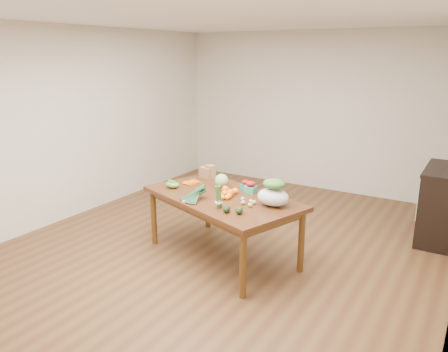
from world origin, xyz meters
The scene contains 26 objects.
floor centered at (0.00, 0.00, 0.00)m, with size 6.00×6.00×0.00m, color brown.
ceiling centered at (0.00, 0.00, 2.70)m, with size 5.00×6.00×0.02m, color white.
room_walls centered at (0.00, 0.00, 1.35)m, with size 5.02×6.02×2.70m.
dining_table centered at (0.09, -0.23, 0.38)m, with size 1.82×1.01×0.75m, color #472010.
cabinet centered at (2.22, 1.66, 0.47)m, with size 0.52×1.02×0.94m, color black.
dish_towel centered at (1.96, 1.40, 0.55)m, with size 0.02×0.28×0.45m, color white.
paper_bag centered at (-0.47, 0.31, 0.84)m, with size 0.25×0.21×0.17m, color #8D603F, non-canonical shape.
cabbage centered at (-0.10, 0.06, 0.83)m, with size 0.16×0.16×0.16m, color #A9D47A.
strawberry_basket_a centered at (0.18, 0.14, 0.79)m, with size 0.10×0.10×0.09m, color #B50F0C, non-canonical shape.
strawberry_basket_b centered at (0.30, 0.05, 0.80)m, with size 0.12×0.12×0.11m, color #B20B19, non-canonical shape.
orange_a centered at (0.06, -0.11, 0.79)m, with size 0.08×0.08×0.08m, color orange.
orange_b centered at (0.18, -0.09, 0.79)m, with size 0.07×0.07×0.07m, color orange.
orange_c centered at (0.18, -0.21, 0.79)m, with size 0.09×0.09×0.09m, color #FF580F.
mandarin_cluster centered at (0.15, -0.28, 0.79)m, with size 0.18×0.18×0.09m, color #FFA90F, non-canonical shape.
carrots centered at (-0.47, -0.02, 0.76)m, with size 0.22×0.22×0.03m, color orange, non-canonical shape.
snap_pea_bag centered at (-0.59, -0.28, 0.79)m, with size 0.18×0.13×0.08m, color #519432.
kale_bunch centered at (-0.11, -0.55, 0.83)m, with size 0.32×0.40×0.16m, color black, non-canonical shape.
asparagus_bundle centered at (0.27, -0.60, 0.88)m, with size 0.08×0.08×0.25m, color #4E7535, non-canonical shape.
potato_a centered at (0.37, -0.26, 0.77)m, with size 0.05×0.04×0.04m, color tan.
potato_b centered at (0.43, -0.37, 0.77)m, with size 0.06×0.05×0.05m, color tan.
potato_c centered at (0.53, -0.29, 0.77)m, with size 0.05×0.05×0.04m, color tan.
potato_d centered at (0.48, -0.27, 0.77)m, with size 0.04×0.04×0.04m, color #DDB67F.
potato_e centered at (0.53, -0.39, 0.77)m, with size 0.05×0.05×0.05m, color tan.
avocado_a centered at (0.41, -0.66, 0.79)m, with size 0.07×0.11×0.07m, color black.
avocado_b centered at (0.53, -0.63, 0.79)m, with size 0.07×0.11×0.07m, color black.
salad_bag centered at (0.72, -0.23, 0.88)m, with size 0.35×0.26×0.27m, color silver, non-canonical shape.
Camera 1 is at (2.56, -4.25, 2.31)m, focal length 35.00 mm.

